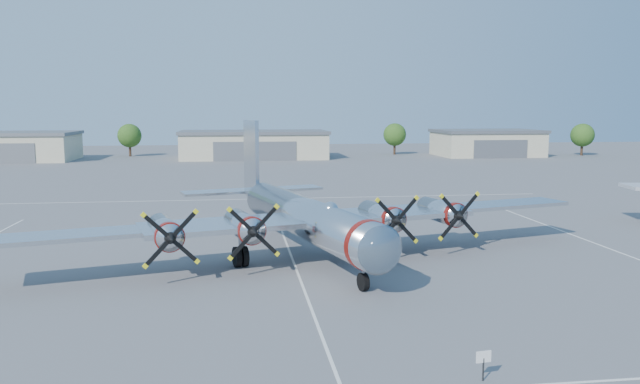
{
  "coord_description": "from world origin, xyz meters",
  "views": [
    {
      "loc": [
        -3.46,
        -41.48,
        9.56
      ],
      "look_at": [
        2.92,
        5.96,
        3.2
      ],
      "focal_mm": 35.0,
      "sensor_mm": 36.0,
      "label": 1
    }
  ],
  "objects": [
    {
      "name": "ground",
      "position": [
        0.0,
        0.0,
        0.0
      ],
      "size": [
        260.0,
        260.0,
        0.0
      ],
      "primitive_type": "plane",
      "color": "#57575A",
      "rests_on": "ground"
    },
    {
      "name": "parking_lines",
      "position": [
        0.0,
        -1.75,
        0.01
      ],
      "size": [
        60.0,
        50.08,
        0.01
      ],
      "color": "silver",
      "rests_on": "ground"
    },
    {
      "name": "hangar_west",
      "position": [
        -45.0,
        81.96,
        2.71
      ],
      "size": [
        22.6,
        14.6,
        5.4
      ],
      "color": "#BDB496",
      "rests_on": "ground"
    },
    {
      "name": "hangar_center",
      "position": [
        0.0,
        81.96,
        2.71
      ],
      "size": [
        28.6,
        14.6,
        5.4
      ],
      "color": "#BDB496",
      "rests_on": "ground"
    },
    {
      "name": "hangar_east",
      "position": [
        48.0,
        81.96,
        2.71
      ],
      "size": [
        20.6,
        14.6,
        5.4
      ],
      "color": "#BDB496",
      "rests_on": "ground"
    },
    {
      "name": "tree_west",
      "position": [
        -25.0,
        90.0,
        4.22
      ],
      "size": [
        4.8,
        4.8,
        6.64
      ],
      "color": "#382619",
      "rests_on": "ground"
    },
    {
      "name": "tree_east",
      "position": [
        30.0,
        88.0,
        4.22
      ],
      "size": [
        4.8,
        4.8,
        6.64
      ],
      "color": "#382619",
      "rests_on": "ground"
    },
    {
      "name": "tree_far_east",
      "position": [
        68.0,
        80.0,
        4.22
      ],
      "size": [
        4.8,
        4.8,
        6.64
      ],
      "color": "#382619",
      "rests_on": "ground"
    },
    {
      "name": "main_bomber_b29",
      "position": [
        0.71,
        -1.09,
        0.0
      ],
      "size": [
        44.86,
        36.07,
        8.68
      ],
      "primitive_type": null,
      "rotation": [
        0.0,
        0.0,
        0.26
      ],
      "color": "silver",
      "rests_on": "ground"
    },
    {
      "name": "info_placard",
      "position": [
        5.08,
        -21.41,
        0.78
      ],
      "size": [
        0.58,
        0.12,
        1.1
      ],
      "rotation": [
        0.0,
        0.0,
        0.14
      ],
      "color": "black",
      "rests_on": "ground"
    }
  ]
}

